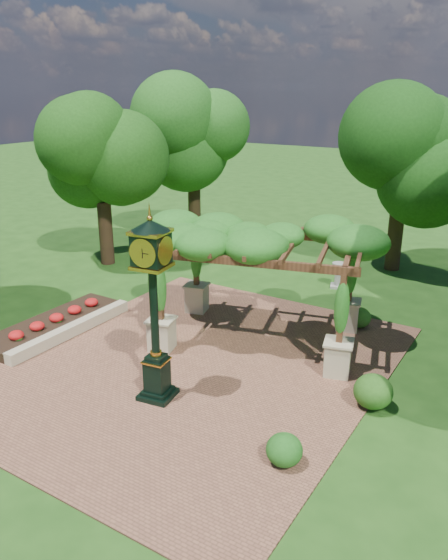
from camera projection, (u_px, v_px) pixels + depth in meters
The scene contains 13 objects.
ground at pixel (176, 380), 15.17m from camera, with size 120.00×120.00×0.00m, color #1E4714.
brick_plaza at pixel (197, 365), 15.96m from camera, with size 10.00×12.00×0.04m, color brown.
border_wall at pixel (72, 330), 17.80m from camera, with size 0.35×5.00×0.40m, color #C6B793.
flower_bed at pixel (53, 325), 18.25m from camera, with size 1.50×5.00×0.36m, color red.
pedestal_clock at pixel (153, 295), 13.33m from camera, with size 1.08×1.08×4.84m.
pergola at pixel (260, 244), 16.54m from camera, with size 6.96×5.32×3.89m.
sundial at pixel (338, 277), 22.02m from camera, with size 0.72×0.72×1.03m.
shrub_front at pixel (284, 450), 11.62m from camera, with size 0.79×0.79×0.71m, color #1E5618.
shrub_mid at pixel (373, 391), 13.68m from camera, with size 0.98×0.98×0.89m, color #255217.
shrub_back at pixel (359, 317), 18.31m from camera, with size 0.77×0.77×0.69m, color #2E601B.
tree_west_near at pixel (100, 152), 23.53m from camera, with size 3.85×3.85×7.36m.
tree_west_far at pixel (193, 135), 27.21m from camera, with size 4.08×4.08×7.90m.
tree_north at pixel (404, 152), 22.68m from camera, with size 4.05×4.05×7.49m.
Camera 1 is at (8.20, -10.64, 7.70)m, focal length 35.00 mm.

